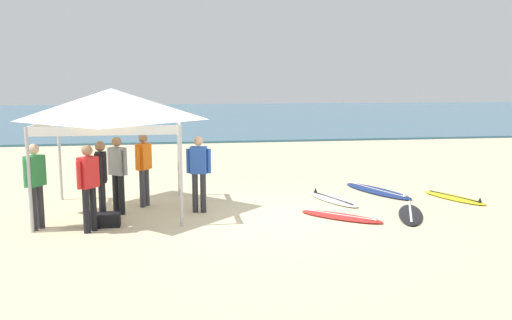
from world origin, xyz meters
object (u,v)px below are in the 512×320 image
person_orange (144,165)px  person_black (101,176)px  surfboard_yellow (454,198)px  person_green (35,180)px  canopy_tent (112,105)px  surfboard_navy (378,191)px  person_grey (118,170)px  surfboard_white (333,199)px  person_blue (199,169)px  gear_bag_near_tent (105,220)px  person_red (89,182)px  surfboard_black (410,214)px  surfboard_red (342,216)px

person_orange → person_black: 1.61m
surfboard_yellow → person_green: person_green is taller
canopy_tent → surfboard_navy: size_ratio=1.22×
person_grey → surfboard_white: bearing=5.8°
person_green → person_blue: same height
gear_bag_near_tent → person_red: bearing=-125.4°
surfboard_black → person_blue: 4.74m
canopy_tent → person_green: 2.32m
person_grey → gear_bag_near_tent: size_ratio=2.85×
surfboard_yellow → person_green: 9.68m
surfboard_yellow → person_grey: bearing=-178.4°
person_green → surfboard_yellow: bearing=7.4°
person_orange → person_red: same height
surfboard_red → person_blue: person_blue is taller
person_grey → person_red: same height
canopy_tent → surfboard_navy: canopy_tent is taller
person_black → person_green: bearing=-168.6°
person_orange → person_black: (-0.78, -1.41, 0.00)m
surfboard_white → surfboard_black: same height
surfboard_red → gear_bag_near_tent: size_ratio=2.89×
surfboard_white → gear_bag_near_tent: gear_bag_near_tent is taller
surfboard_white → surfboard_yellow: bearing=-5.3°
person_blue → gear_bag_near_tent: size_ratio=2.85×
surfboard_yellow → person_red: 8.69m
person_orange → gear_bag_near_tent: size_ratio=2.85×
surfboard_white → surfboard_black: 2.08m
canopy_tent → person_grey: 1.42m
person_blue → surfboard_white: bearing=10.9°
person_orange → person_grey: same height
surfboard_navy → surfboard_red: 2.97m
surfboard_white → person_black: person_black is taller
person_orange → gear_bag_near_tent: 2.00m
person_green → person_black: same height
person_blue → person_orange: bearing=148.2°
surfboard_white → gear_bag_near_tent: (-5.22, -1.53, 0.10)m
canopy_tent → surfboard_navy: (6.59, 1.06, -2.35)m
surfboard_white → surfboard_black: (1.25, -1.66, -0.00)m
surfboard_white → person_grey: person_grey is taller
person_orange → canopy_tent: bearing=-146.0°
canopy_tent → person_black: size_ratio=1.75×
surfboard_yellow → gear_bag_near_tent: 8.36m
surfboard_yellow → person_grey: (-8.08, -0.23, 0.95)m
surfboard_white → person_blue: size_ratio=1.11×
person_blue → surfboard_navy: bearing=16.5°
surfboard_navy → person_blue: bearing=-163.5°
surfboard_red → surfboard_white: size_ratio=0.92×
surfboard_white → gear_bag_near_tent: size_ratio=3.15×
person_red → person_orange: bearing=64.6°
surfboard_red → surfboard_black: 1.55m
surfboard_navy → person_orange: bearing=-173.8°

